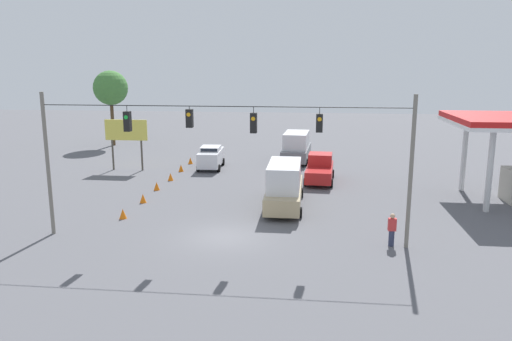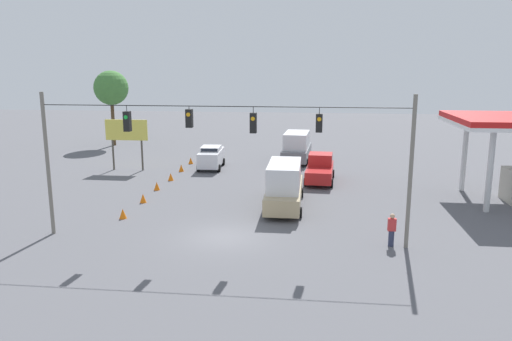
{
  "view_description": "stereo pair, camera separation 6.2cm",
  "coord_description": "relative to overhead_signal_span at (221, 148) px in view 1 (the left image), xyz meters",
  "views": [
    {
      "loc": [
        -4.42,
        24.69,
        8.92
      ],
      "look_at": [
        -0.96,
        -6.26,
        2.28
      ],
      "focal_mm": 35.0,
      "sensor_mm": 36.0,
      "label": 1
    },
    {
      "loc": [
        -4.49,
        24.68,
        8.92
      ],
      "look_at": [
        -0.96,
        -6.26,
        2.28
      ],
      "focal_mm": 35.0,
      "sensor_mm": 36.0,
      "label": 2
    }
  ],
  "objects": [
    {
      "name": "pedestrian",
      "position": [
        -8.58,
        -0.12,
        -4.0
      ],
      "size": [
        0.4,
        0.28,
        1.68
      ],
      "color": "#2D334C",
      "rests_on": "ground_plane"
    },
    {
      "name": "sedan_white_withflow_far",
      "position": [
        4.21,
        -17.93,
        -3.83
      ],
      "size": [
        2.15,
        4.47,
        1.95
      ],
      "color": "silver",
      "rests_on": "ground_plane"
    },
    {
      "name": "ground_plane",
      "position": [
        -0.05,
        -0.5,
        -4.85
      ],
      "size": [
        140.0,
        140.0,
        0.0
      ],
      "primitive_type": "plane",
      "color": "#56565B"
    },
    {
      "name": "traffic_cone_second",
      "position": [
        6.45,
        -6.47,
        -4.55
      ],
      "size": [
        0.44,
        0.44,
        0.6
      ],
      "primitive_type": "cone",
      "color": "orange",
      "rests_on": "ground_plane"
    },
    {
      "name": "pickup_truck_red_oncoming_far",
      "position": [
        -5.19,
        -13.97,
        -3.87
      ],
      "size": [
        2.42,
        5.36,
        2.12
      ],
      "color": "red",
      "rests_on": "ground_plane"
    },
    {
      "name": "box_truck_tan_crossing_near",
      "position": [
        -2.85,
        -6.49,
        -3.42
      ],
      "size": [
        2.37,
        7.13,
        2.91
      ],
      "color": "tan",
      "rests_on": "ground_plane"
    },
    {
      "name": "traffic_cone_fifth",
      "position": [
        6.48,
        -16.32,
        -4.55
      ],
      "size": [
        0.44,
        0.44,
        0.6
      ],
      "primitive_type": "cone",
      "color": "orange",
      "rests_on": "ground_plane"
    },
    {
      "name": "box_truck_grey_oncoming_deep",
      "position": [
        -3.11,
        -21.99,
        -3.48
      ],
      "size": [
        2.82,
        6.58,
        2.77
      ],
      "color": "slate",
      "rests_on": "ground_plane"
    },
    {
      "name": "tree_horizon_left",
      "position": [
        17.64,
        -29.26,
        1.5
      ],
      "size": [
        3.77,
        3.77,
        8.29
      ],
      "color": "#4C3823",
      "rests_on": "ground_plane"
    },
    {
      "name": "traffic_cone_farthest",
      "position": [
        6.48,
        -19.67,
        -4.55
      ],
      "size": [
        0.44,
        0.44,
        0.6
      ],
      "primitive_type": "cone",
      "color": "orange",
      "rests_on": "ground_plane"
    },
    {
      "name": "overhead_signal_span",
      "position": [
        0.0,
        0.0,
        0.0
      ],
      "size": [
        18.7,
        0.38,
        7.56
      ],
      "color": "slate",
      "rests_on": "ground_plane"
    },
    {
      "name": "traffic_cone_nearest",
      "position": [
        6.48,
        -2.99,
        -4.55
      ],
      "size": [
        0.44,
        0.44,
        0.6
      ],
      "primitive_type": "cone",
      "color": "orange",
      "rests_on": "ground_plane"
    },
    {
      "name": "traffic_cone_third",
      "position": [
        6.58,
        -9.84,
        -4.55
      ],
      "size": [
        0.44,
        0.44,
        0.6
      ],
      "primitive_type": "cone",
      "color": "orange",
      "rests_on": "ground_plane"
    },
    {
      "name": "traffic_cone_fourth",
      "position": [
        6.43,
        -12.92,
        -4.55
      ],
      "size": [
        0.44,
        0.44,
        0.6
      ],
      "primitive_type": "cone",
      "color": "orange",
      "rests_on": "ground_plane"
    },
    {
      "name": "roadside_billboard",
      "position": [
        11.18,
        -16.41,
        -1.69
      ],
      "size": [
        3.68,
        0.16,
        4.35
      ],
      "color": "#4C473D",
      "rests_on": "ground_plane"
    }
  ]
}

